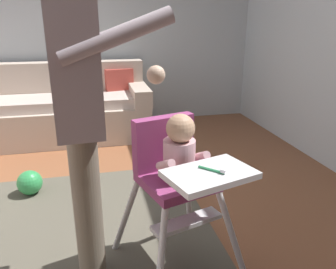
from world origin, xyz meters
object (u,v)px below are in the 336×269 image
object	(u,v)px
adult_standing	(81,118)
high_chair	(177,166)
couch	(63,110)
toy_ball	(30,183)

from	to	relation	value
adult_standing	high_chair	bearing A→B (deg)	-0.61
high_chair	couch	bearing A→B (deg)	-179.22
high_chair	toy_ball	xyz separation A→B (m)	(-0.97, 1.04, -0.52)
couch	toy_ball	world-z (taller)	couch
couch	high_chair	distance (m)	2.59
adult_standing	toy_ball	size ratio (longest dim) A/B	8.11
couch	high_chair	xyz separation A→B (m)	(0.77, -2.45, 0.28)
couch	toy_ball	distance (m)	1.45
couch	adult_standing	xyz separation A→B (m)	(0.29, -2.48, 0.59)
toy_ball	high_chair	bearing A→B (deg)	-47.12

